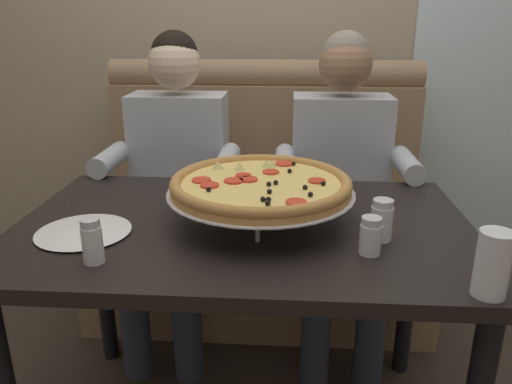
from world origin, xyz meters
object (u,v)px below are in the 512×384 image
(diner_left, at_px, (175,173))
(shaker_oregano, at_px, (370,238))
(shaker_pepper_flakes, at_px, (381,223))
(diner_right, at_px, (341,176))
(shaker_parmesan, at_px, (93,244))
(dining_table, at_px, (244,251))
(pizza, at_px, (261,185))
(drinking_glass, at_px, (492,268))
(booth_bench, at_px, (261,220))
(plate_near_left, at_px, (83,230))
(patio_chair, at_px, (480,144))

(diner_left, distance_m, shaker_oregano, 1.04)
(diner_left, xyz_separation_m, shaker_pepper_flakes, (0.72, -0.71, 0.09))
(diner_right, distance_m, shaker_parmesan, 1.12)
(dining_table, height_order, pizza, pizza)
(diner_right, xyz_separation_m, drinking_glass, (0.22, -0.97, 0.11))
(dining_table, bearing_deg, booth_bench, 90.00)
(plate_near_left, bearing_deg, drinking_glass, -14.38)
(plate_near_left, relative_size, drinking_glass, 1.76)
(pizza, xyz_separation_m, shaker_pepper_flakes, (0.33, -0.11, -0.06))
(booth_bench, relative_size, dining_table, 1.16)
(diner_right, distance_m, pizza, 0.69)
(booth_bench, bearing_deg, shaker_parmesan, -106.33)
(shaker_parmesan, distance_m, shaker_pepper_flakes, 0.73)
(shaker_parmesan, bearing_deg, shaker_oregano, 7.87)
(shaker_oregano, height_order, drinking_glass, drinking_glass)
(dining_table, relative_size, shaker_pepper_flakes, 11.62)
(booth_bench, bearing_deg, patio_chair, 38.84)
(diner_left, height_order, shaker_parmesan, diner_left)
(pizza, relative_size, shaker_pepper_flakes, 4.76)
(shaker_oregano, xyz_separation_m, drinking_glass, (0.22, -0.18, 0.02))
(shaker_parmesan, bearing_deg, plate_near_left, 119.76)
(dining_table, height_order, diner_left, diner_left)
(dining_table, distance_m, shaker_pepper_flakes, 0.41)
(diner_right, bearing_deg, shaker_oregano, -90.56)
(diner_left, bearing_deg, dining_table, -60.96)
(booth_bench, xyz_separation_m, plate_near_left, (-0.43, -0.99, 0.37))
(diner_right, bearing_deg, diner_left, 180.00)
(diner_right, bearing_deg, dining_table, -119.04)
(booth_bench, distance_m, patio_chair, 1.81)
(diner_right, relative_size, patio_chair, 1.48)
(shaker_parmesan, height_order, shaker_pepper_flakes, same)
(pizza, distance_m, drinking_glass, 0.63)
(pizza, relative_size, plate_near_left, 2.08)
(shaker_parmesan, relative_size, patio_chair, 0.13)
(dining_table, height_order, shaker_oregano, shaker_oregano)
(diner_right, xyz_separation_m, patio_chair, (1.07, 1.40, -0.19))
(shaker_parmesan, relative_size, plate_near_left, 0.43)
(pizza, distance_m, shaker_parmesan, 0.48)
(diner_left, xyz_separation_m, shaker_oregano, (0.67, -0.79, 0.09))
(pizza, height_order, shaker_pepper_flakes, pizza)
(dining_table, distance_m, diner_left, 0.70)
(shaker_pepper_flakes, distance_m, drinking_glass, 0.32)
(shaker_pepper_flakes, distance_m, plate_near_left, 0.81)
(pizza, relative_size, patio_chair, 0.62)
(plate_near_left, bearing_deg, shaker_parmesan, -60.24)
(shaker_oregano, bearing_deg, pizza, 145.90)
(pizza, distance_m, patio_chair, 2.44)
(diner_left, bearing_deg, pizza, -56.99)
(booth_bench, xyz_separation_m, dining_table, (0.00, -0.88, 0.26))
(shaker_pepper_flakes, relative_size, patio_chair, 0.13)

